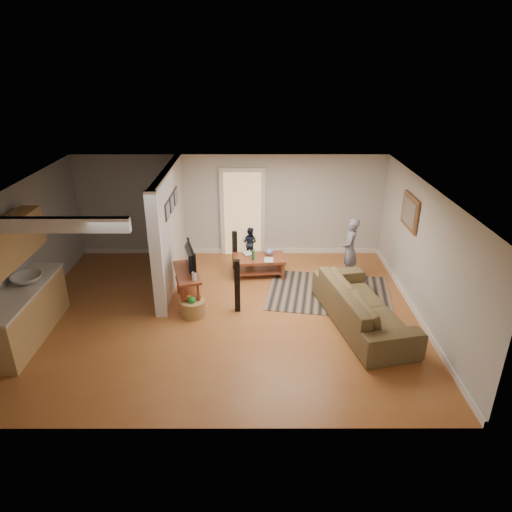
# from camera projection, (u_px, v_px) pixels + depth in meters

# --- Properties ---
(ground) EXTENTS (7.50, 7.50, 0.00)m
(ground) POSITION_uv_depth(u_px,v_px,m) (224.00, 313.00, 8.92)
(ground) COLOR brown
(ground) RESTS_ON ground
(room_shell) EXTENTS (7.54, 6.02, 2.52)m
(room_shell) POSITION_uv_depth(u_px,v_px,m) (168.00, 236.00, 8.72)
(room_shell) COLOR beige
(room_shell) RESTS_ON ground
(area_rug) EXTENTS (2.82, 2.24, 0.01)m
(area_rug) POSITION_uv_depth(u_px,v_px,m) (329.00, 293.00, 9.68)
(area_rug) COLOR black
(area_rug) RESTS_ON ground
(sofa) EXTENTS (1.58, 2.82, 0.78)m
(sofa) POSITION_uv_depth(u_px,v_px,m) (361.00, 324.00, 8.58)
(sofa) COLOR #423E21
(sofa) RESTS_ON ground
(coffee_table) EXTENTS (1.21, 0.77, 0.68)m
(coffee_table) POSITION_uv_depth(u_px,v_px,m) (260.00, 261.00, 10.34)
(coffee_table) COLOR #622C17
(coffee_table) RESTS_ON ground
(tv_console) EXTENTS (0.72, 1.22, 0.99)m
(tv_console) POSITION_uv_depth(u_px,v_px,m) (187.00, 274.00, 9.01)
(tv_console) COLOR #622C17
(tv_console) RESTS_ON ground
(speaker_left) EXTENTS (0.11, 0.11, 1.09)m
(speaker_left) POSITION_uv_depth(u_px,v_px,m) (237.00, 286.00, 8.81)
(speaker_left) COLOR black
(speaker_left) RESTS_ON ground
(speaker_right) EXTENTS (0.13, 0.13, 0.94)m
(speaker_right) POSITION_uv_depth(u_px,v_px,m) (235.00, 250.00, 10.59)
(speaker_right) COLOR black
(speaker_right) RESTS_ON ground
(toy_basket) EXTENTS (0.49, 0.49, 0.43)m
(toy_basket) POSITION_uv_depth(u_px,v_px,m) (193.00, 307.00, 8.81)
(toy_basket) COLOR olive
(toy_basket) RESTS_ON ground
(child) EXTENTS (0.46, 0.58, 1.42)m
(child) POSITION_uv_depth(u_px,v_px,m) (347.00, 278.00, 10.33)
(child) COLOR slate
(child) RESTS_ON ground
(toddler) EXTENTS (0.47, 0.43, 0.79)m
(toddler) POSITION_uv_depth(u_px,v_px,m) (250.00, 257.00, 11.39)
(toddler) COLOR #1C263B
(toddler) RESTS_ON ground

